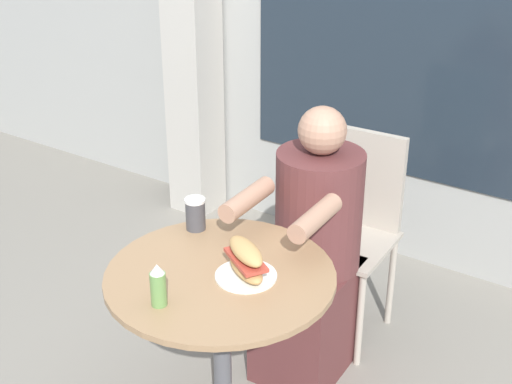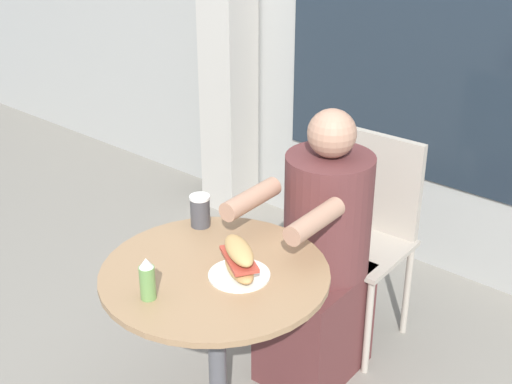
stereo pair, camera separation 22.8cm
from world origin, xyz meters
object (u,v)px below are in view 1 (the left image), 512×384
cafe_table (221,322)px  condiment_bottle (158,285)px  diner_chair (353,215)px  sandwich_on_plate (246,262)px  drink_cup (195,214)px  seated_diner (312,263)px

cafe_table → condiment_bottle: 0.35m
diner_chair → sandwich_on_plate: bearing=91.2°
diner_chair → drink_cup: bearing=66.8°
diner_chair → condiment_bottle: size_ratio=6.37×
seated_diner → drink_cup: seated_diner is taller
diner_chair → seated_diner: bearing=88.6°
cafe_table → sandwich_on_plate: sandwich_on_plate is taller
drink_cup → cafe_table: bearing=-37.6°
diner_chair → seated_diner: seated_diner is taller
diner_chair → condiment_bottle: diner_chair is taller
cafe_table → drink_cup: size_ratio=6.30×
sandwich_on_plate → condiment_bottle: 0.29m
sandwich_on_plate → condiment_bottle: (-0.13, -0.26, 0.01)m
drink_cup → diner_chair: bearing=69.1°
drink_cup → condiment_bottle: (0.19, -0.42, 0.01)m
cafe_table → sandwich_on_plate: bearing=18.2°
condiment_bottle → drink_cup: bearing=114.8°
diner_chair → seated_diner: (0.01, -0.35, -0.05)m
cafe_table → diner_chair: 0.89m
drink_cup → condiment_bottle: 0.46m
seated_diner → condiment_bottle: (-0.08, -0.77, 0.30)m
seated_diner → diner_chair: bearing=-91.4°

